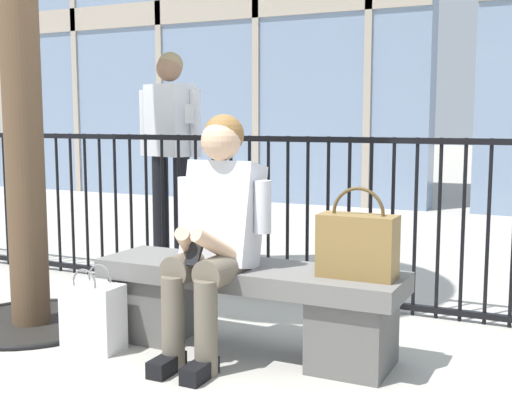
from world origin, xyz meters
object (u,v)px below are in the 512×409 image
Objects in this scene: seated_person_with_phone at (215,228)px; bystander_at_railing at (170,143)px; shopping_bag at (93,316)px; stone_bench at (247,299)px; handbag_on_bench at (358,244)px.

bystander_at_railing is at bearing 128.96° from seated_person_with_phone.
shopping_bag is 0.26× the size of bystander_at_railing.
shopping_bag is at bearing -155.96° from stone_bench.
handbag_on_bench is at bearing 13.54° from shopping_bag.
handbag_on_bench is at bearing -36.76° from bystander_at_railing.
bystander_at_railing reaches higher than shopping_bag.
shopping_bag is (-0.73, -0.33, -0.09)m from stone_bench.
shopping_bag is at bearing -162.23° from seated_person_with_phone.
seated_person_with_phone is (-0.12, -0.13, 0.38)m from stone_bench.
seated_person_with_phone is at bearing -51.04° from bystander_at_railing.
stone_bench is 3.65× the size of shopping_bag.
bystander_at_railing reaches higher than stone_bench.
seated_person_with_phone reaches higher than handbag_on_bench.
stone_bench reaches higher than shopping_bag.
stone_bench is 3.75× the size of handbag_on_bench.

